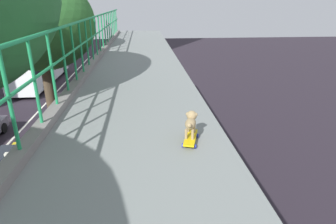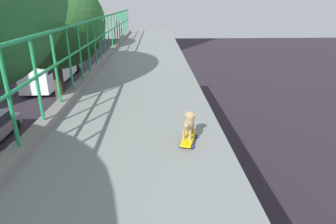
# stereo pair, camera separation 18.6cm
# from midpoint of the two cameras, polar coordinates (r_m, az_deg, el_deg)

# --- Properties ---
(car_yellow_cab_fifth) EXTENTS (1.86, 4.13, 1.56)m
(car_yellow_cab_fifth) POSITION_cam_midpoint_polar(r_m,az_deg,el_deg) (13.84, -28.83, -10.07)
(car_yellow_cab_fifth) COLOR yellow
(car_yellow_cab_fifth) RESTS_ON ground
(city_bus) EXTENTS (2.56, 10.68, 3.07)m
(city_bus) POSITION_cam_midpoint_polar(r_m,az_deg,el_deg) (29.51, -24.58, 8.65)
(city_bus) COLOR white
(city_bus) RESTS_ON ground
(roadside_tree_far) EXTENTS (4.11, 4.11, 8.29)m
(roadside_tree_far) POSITION_cam_midpoint_polar(r_m,az_deg,el_deg) (12.00, -25.01, 15.67)
(roadside_tree_far) COLOR #483929
(roadside_tree_far) RESTS_ON ground
(toy_skateboard) EXTENTS (0.27, 0.50, 0.08)m
(toy_skateboard) POSITION_cam_midpoint_polar(r_m,az_deg,el_deg) (3.70, 3.13, -5.27)
(toy_skateboard) COLOR #E1B90F
(toy_skateboard) RESTS_ON overpass_deck
(small_dog) EXTENTS (0.21, 0.38, 0.30)m
(small_dog) POSITION_cam_midpoint_polar(r_m,az_deg,el_deg) (3.68, 3.19, -1.90)
(small_dog) COLOR #A1865B
(small_dog) RESTS_ON toy_skateboard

